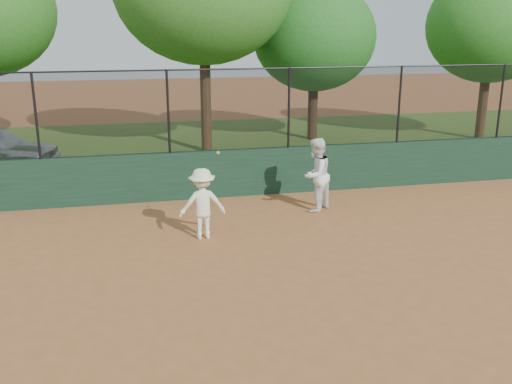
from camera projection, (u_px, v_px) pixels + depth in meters
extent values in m
plane|color=#A76436|center=(237.00, 310.00, 8.74)|extent=(80.00, 80.00, 0.00)
cube|color=#1A3B26|center=(191.00, 175.00, 14.18)|extent=(26.00, 0.20, 1.20)
cube|color=#345219|center=(172.00, 150.00, 19.97)|extent=(36.00, 12.00, 0.01)
imported|color=white|center=(316.00, 175.00, 13.19)|extent=(1.06, 1.04, 1.72)
imported|color=white|center=(202.00, 204.00, 11.50)|extent=(0.96, 0.58, 1.46)
sphere|color=#B6CD2D|center=(218.00, 153.00, 10.99)|extent=(0.06, 0.06, 0.06)
cube|color=black|center=(189.00, 111.00, 13.73)|extent=(26.00, 0.02, 2.00)
cylinder|color=black|center=(188.00, 70.00, 13.46)|extent=(26.00, 0.04, 0.04)
cylinder|color=black|center=(36.00, 116.00, 13.00)|extent=(0.06, 0.06, 2.00)
cylinder|color=black|center=(168.00, 112.00, 13.63)|extent=(0.06, 0.06, 2.00)
cylinder|color=black|center=(289.00, 108.00, 14.26)|extent=(0.06, 0.06, 2.00)
cylinder|color=black|center=(399.00, 104.00, 14.89)|extent=(0.06, 0.06, 2.00)
cylinder|color=black|center=(501.00, 101.00, 15.53)|extent=(0.06, 0.06, 2.00)
cylinder|color=#49301A|center=(206.00, 105.00, 19.24)|extent=(0.36, 0.36, 3.17)
cylinder|color=#3C2614|center=(313.00, 113.00, 21.54)|extent=(0.36, 0.36, 2.03)
ellipsoid|color=#215B1D|center=(315.00, 37.00, 20.76)|extent=(4.54, 4.13, 3.92)
cylinder|color=#4B311B|center=(482.00, 108.00, 21.58)|extent=(0.36, 0.36, 2.34)
ellipsoid|color=#28661D|center=(491.00, 26.00, 20.73)|extent=(4.76, 4.33, 4.11)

